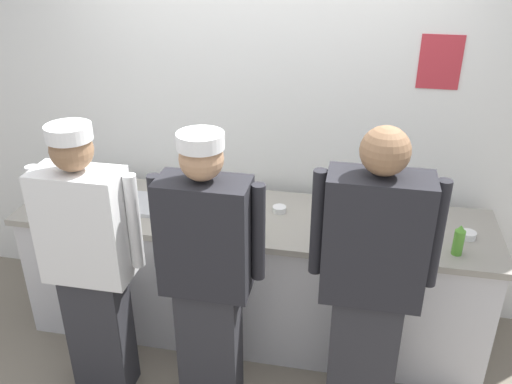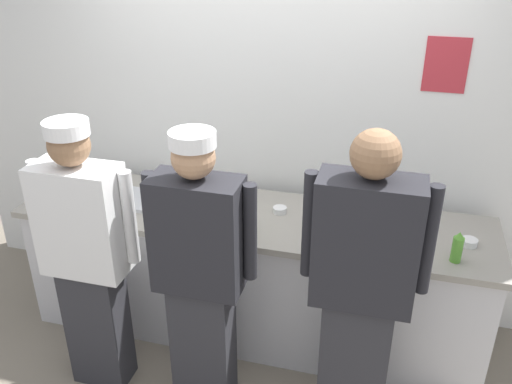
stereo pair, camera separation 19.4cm
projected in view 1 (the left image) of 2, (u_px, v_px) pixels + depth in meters
name	position (u px, v px, depth m)	size (l,w,h in m)	color
ground_plane	(240.00, 366.00, 3.46)	(9.00, 9.00, 0.00)	slate
wall_back	(267.00, 111.00, 3.60)	(4.66, 0.11, 2.81)	white
prep_counter	(253.00, 274.00, 3.60)	(2.97, 0.73, 0.89)	silver
chef_near_left	(90.00, 261.00, 2.95)	(0.60, 0.24, 1.66)	#2D2D33
chef_center	(207.00, 273.00, 2.85)	(0.60, 0.24, 1.66)	#2D2D33
chef_far_right	(370.00, 282.00, 2.72)	(0.63, 0.24, 1.74)	#2D2D33
plate_stack_front	(234.00, 202.00, 3.49)	(0.20, 0.20, 0.07)	white
mixing_bowl_steel	(350.00, 223.00, 3.19)	(0.34, 0.34, 0.12)	#B7BABF
sheet_tray	(130.00, 203.00, 3.52)	(0.47, 0.31, 0.02)	#B7BABF
squeeze_bottle_primary	(242.00, 217.00, 3.19)	(0.06, 0.06, 0.20)	#56A333
squeeze_bottle_secondary	(459.00, 240.00, 2.97)	(0.06, 0.06, 0.18)	#56A333
squeeze_bottle_spare	(224.00, 218.00, 3.17)	(0.05, 0.05, 0.20)	#56A333
ramekin_green_sauce	(468.00, 235.00, 3.15)	(0.09, 0.09, 0.04)	white
ramekin_yellow_sauce	(279.00, 209.00, 3.43)	(0.09, 0.09, 0.04)	white
deli_cup	(54.00, 198.00, 3.51)	(0.09, 0.09, 0.10)	white
chefs_knife	(392.00, 218.00, 3.36)	(0.28, 0.03, 0.02)	#B7BABF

